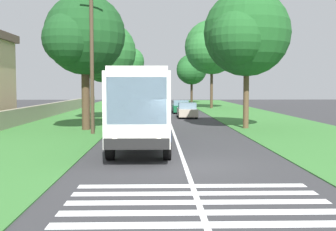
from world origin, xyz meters
The scene contains 17 objects.
ground centered at (0.00, 0.00, 0.00)m, with size 160.00×160.00×0.00m, color #333335.
grass_verge_left centered at (15.00, 8.20, 0.02)m, with size 120.00×8.00×0.04m, color #387533.
grass_verge_right centered at (15.00, -8.20, 0.02)m, with size 120.00×8.00×0.04m, color #387533.
centre_line centered at (15.00, 0.00, 0.00)m, with size 110.00×0.16×0.01m, color silver.
coach_bus centered at (5.14, 1.80, 2.15)m, with size 11.16×2.62×3.73m.
zebra_crossing centered at (-5.66, 0.00, 0.00)m, with size 4.95×6.80×0.01m.
trailing_car_0 centered at (24.59, -1.79, 0.67)m, with size 4.30×1.78×1.43m.
trailing_car_1 centered at (31.78, -1.58, 0.67)m, with size 4.30×1.78×1.43m.
trailing_minibus_0 centered at (39.02, 1.83, 1.55)m, with size 6.00×2.14×2.53m.
roadside_tree_left_0 centered at (22.92, 5.93, 5.90)m, with size 6.73×5.59×8.80m.
roadside_tree_left_1 centered at (13.01, 6.02, 6.29)m, with size 6.17×5.40×9.09m.
roadside_tree_left_2 centered at (61.67, 6.07, 7.26)m, with size 6.04×5.17×9.97m.
roadside_tree_right_0 centered at (60.33, -4.92, 5.84)m, with size 6.53×5.45×8.66m.
roadside_tree_right_1 centered at (41.84, -6.10, 8.02)m, with size 8.97×7.29×11.84m.
roadside_tree_right_2 centered at (13.90, -5.04, 6.52)m, with size 7.07×6.02×9.64m.
utility_pole centered at (10.51, 5.06, 4.64)m, with size 0.24×1.40×8.91m.
roadside_wall centered at (20.00, 11.60, 0.67)m, with size 70.00×0.40×1.26m, color #9E937F.
Camera 1 is at (-15.99, 1.05, 2.97)m, focal length 45.76 mm.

